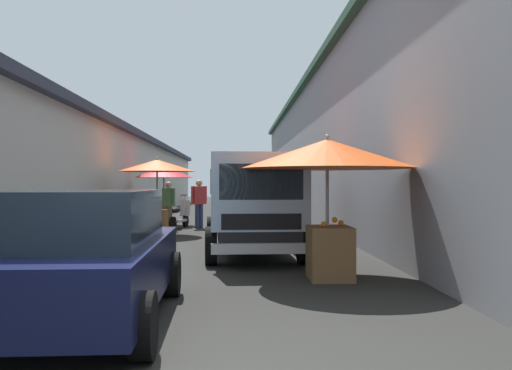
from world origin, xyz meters
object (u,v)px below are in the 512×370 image
Objects in this scene: delivery_truck at (255,208)px; vendor_in_shade at (169,202)px; parked_scooter at (180,215)px; fruit_stall_far_left at (156,178)px; fruit_stall_near_left at (163,177)px; vendor_by_crates at (199,200)px; fruit_stall_far_right at (328,164)px; fruit_stall_mid_lane at (263,173)px; hatchback_car at (81,256)px.

delivery_truck is 3.15× the size of vendor_in_shade.
vendor_in_shade is at bearing 150.53° from parked_scooter.
parked_scooter is (2.02, -0.48, -1.25)m from fruit_stall_far_left.
fruit_stall_near_left is 3.72m from fruit_stall_far_left.
vendor_by_crates is 0.99× the size of parked_scooter.
fruit_stall_far_left is 1.40× the size of vendor_by_crates.
vendor_by_crates is (9.75, 2.75, -0.88)m from fruit_stall_far_right.
fruit_stall_near_left is 1.38× the size of parked_scooter.
fruit_stall_mid_lane is at bearing -5.38° from delivery_truck.
vendor_in_shade is (-2.22, -0.48, -0.84)m from fruit_stall_near_left.
fruit_stall_far_left is 1.39× the size of parked_scooter.
fruit_stall_far_left is 8.57m from fruit_stall_far_right.
vendor_in_shade reaches higher than hatchback_car.
parked_scooter is at bearing -13.46° from fruit_stall_far_left.
fruit_stall_far_left reaches higher than hatchback_car.
vendor_in_shade is (-0.64, 0.95, -0.05)m from vendor_by_crates.
hatchback_car is 5.30m from delivery_truck.
hatchback_car is 12.41m from parked_scooter.
hatchback_car reaches higher than parked_scooter.
vendor_by_crates reaches higher than vendor_in_shade.
vendor_in_shade is (1.48, -0.18, -0.78)m from fruit_stall_far_left.
fruit_stall_far_left is at bearing -175.42° from fruit_stall_near_left.
vendor_by_crates is (3.91, 2.00, -0.85)m from fruit_stall_mid_lane.
vendor_by_crates reaches higher than hatchback_car.
fruit_stall_near_left is 0.91× the size of fruit_stall_mid_lane.
fruit_stall_near_left is at bearing 31.97° from fruit_stall_mid_lane.
fruit_stall_near_left is 12.08m from fruit_stall_far_right.
fruit_stall_near_left is at bearing 12.10° from vendor_in_shade.
fruit_stall_mid_lane is 1.59× the size of vendor_in_shade.
fruit_stall_mid_lane reaches higher than vendor_in_shade.
fruit_stall_far_right is 1.79× the size of vendor_in_shade.
vendor_by_crates is at bearing 27.09° from fruit_stall_mid_lane.
delivery_truck is at bearing -161.52° from fruit_stall_near_left.
delivery_truck is (2.13, 1.10, -0.79)m from fruit_stall_far_right.
fruit_stall_mid_lane is 3.81m from delivery_truck.
fruit_stall_mid_lane is 0.50× the size of delivery_truck.
parked_scooter is (3.81, 2.65, -1.36)m from fruit_stall_mid_lane.
fruit_stall_mid_lane reaches higher than vendor_by_crates.
vendor_in_shade is at bearing -167.90° from fruit_stall_near_left.
parked_scooter is (12.41, 0.23, -0.29)m from hatchback_car.
fruit_stall_far_left reaches higher than delivery_truck.
fruit_stall_mid_lane reaches higher than fruit_stall_far_right.
delivery_truck is (4.88, -2.07, 0.30)m from hatchback_car.
parked_scooter is at bearing 98.37° from vendor_by_crates.
fruit_stall_near_left is 1.38× the size of vendor_by_crates.
fruit_stall_near_left is at bearing 18.48° from delivery_truck.
hatchback_car is (-10.38, -0.72, -0.96)m from fruit_stall_far_left.
parked_scooter is (0.54, -0.31, -0.46)m from vendor_in_shade.
fruit_stall_far_right is at bearing -172.67° from fruit_stall_mid_lane.
fruit_stall_mid_lane reaches higher than hatchback_car.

